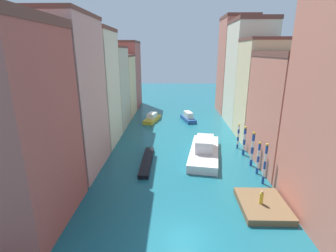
{
  "coord_description": "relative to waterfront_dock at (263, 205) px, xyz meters",
  "views": [
    {
      "loc": [
        -0.95,
        -16.85,
        14.69
      ],
      "look_at": [
        -1.93,
        26.7,
        1.5
      ],
      "focal_mm": 26.49,
      "sensor_mm": 36.0,
      "label": 1
    }
  ],
  "objects": [
    {
      "name": "building_right_1",
      "position": [
        6.08,
        10.42,
        7.06
      ],
      "size": [
        7.31,
        12.14,
        14.72
      ],
      "color": "#C6705B",
      "rests_on": "ground"
    },
    {
      "name": "building_left_5",
      "position": [
        -21.69,
        46.2,
        8.32
      ],
      "size": [
        7.31,
        10.34,
        17.25
      ],
      "color": "#B25147",
      "rests_on": "ground"
    },
    {
      "name": "mooring_pole_2",
      "position": [
        1.65,
        9.42,
        2.13
      ],
      "size": [
        0.39,
        0.39,
        4.77
      ],
      "color": "#1E479E",
      "rests_on": "ground"
    },
    {
      "name": "building_right_3",
      "position": [
        6.08,
        29.8,
        10.01
      ],
      "size": [
        7.31,
        10.58,
        20.63
      ],
      "color": "beige",
      "rests_on": "ground"
    },
    {
      "name": "motorboat_0",
      "position": [
        -13.41,
        31.23,
        0.35
      ],
      "size": [
        3.59,
        7.05,
        1.81
      ],
      "color": "gold",
      "rests_on": "ground"
    },
    {
      "name": "vaporetto_white",
      "position": [
        -4.24,
        12.34,
        0.61
      ],
      "size": [
        5.82,
        12.25,
        2.8
      ],
      "color": "white",
      "rests_on": "ground"
    },
    {
      "name": "building_left_0",
      "position": [
        -21.69,
        -2.15,
        8.39
      ],
      "size": [
        7.31,
        10.03,
        17.38
      ],
      "color": "#B25147",
      "rests_on": "ground"
    },
    {
      "name": "waterfront_dock",
      "position": [
        0.0,
        0.0,
        0.0
      ],
      "size": [
        4.39,
        5.44,
        0.63
      ],
      "color": "brown",
      "rests_on": "ground"
    },
    {
      "name": "person_on_dock",
      "position": [
        -0.27,
        -0.16,
        0.95
      ],
      "size": [
        0.36,
        0.36,
        1.38
      ],
      "color": "gold",
      "rests_on": "waterfront_dock"
    },
    {
      "name": "building_left_4",
      "position": [
        -21.69,
        36.36,
        6.68
      ],
      "size": [
        7.31,
        9.3,
        13.96
      ],
      "color": "beige",
      "rests_on": "ground"
    },
    {
      "name": "ground_plane",
      "position": [
        -7.8,
        20.31,
        -0.32
      ],
      "size": [
        154.0,
        154.0,
        0.0
      ],
      "primitive_type": "plane",
      "color": "#196070"
    },
    {
      "name": "mooring_pole_0",
      "position": [
        1.63,
        4.72,
        2.21
      ],
      "size": [
        0.31,
        0.31,
        4.96
      ],
      "color": "#1E479E",
      "rests_on": "ground"
    },
    {
      "name": "motorboat_1",
      "position": [
        -5.49,
        31.65,
        0.43
      ],
      "size": [
        3.37,
        6.14,
        1.99
      ],
      "color": "#234C93",
      "rests_on": "ground"
    },
    {
      "name": "building_left_2",
      "position": [
        -21.69,
        18.02,
        8.76
      ],
      "size": [
        7.31,
        8.77,
        18.14
      ],
      "color": "beige",
      "rests_on": "ground"
    },
    {
      "name": "building_left_1",
      "position": [
        -21.69,
        8.2,
        9.11
      ],
      "size": [
        7.31,
        10.05,
        18.84
      ],
      "color": "tan",
      "rests_on": "ground"
    },
    {
      "name": "gondola_black",
      "position": [
        -12.34,
        9.8,
        -0.04
      ],
      "size": [
        1.3,
        9.02,
        0.54
      ],
      "color": "black",
      "rests_on": "ground"
    },
    {
      "name": "building_right_4",
      "position": [
        6.08,
        40.33,
        10.92
      ],
      "size": [
        7.31,
        9.74,
        22.45
      ],
      "color": "#C6705B",
      "rests_on": "ground"
    },
    {
      "name": "mooring_pole_3",
      "position": [
        1.6,
        13.04,
        1.94
      ],
      "size": [
        0.39,
        0.39,
        4.39
      ],
      "color": "#1E479E",
      "rests_on": "ground"
    },
    {
      "name": "building_left_3",
      "position": [
        -21.69,
        27.05,
        7.52
      ],
      "size": [
        7.31,
        9.16,
        15.65
      ],
      "color": "#BCB299",
      "rests_on": "ground"
    },
    {
      "name": "mooring_pole_1",
      "position": [
        1.73,
        7.17,
        1.85
      ],
      "size": [
        0.33,
        0.33,
        4.24
      ],
      "color": "#1E479E",
      "rests_on": "ground"
    },
    {
      "name": "mooring_pole_4",
      "position": [
        1.39,
        15.7,
        1.73
      ],
      "size": [
        0.33,
        0.33,
        3.99
      ],
      "color": "#1E479E",
      "rests_on": "ground"
    },
    {
      "name": "building_right_2",
      "position": [
        6.08,
        20.6,
        8.05
      ],
      "size": [
        7.31,
        7.93,
        16.72
      ],
      "color": "beige",
      "rests_on": "ground"
    }
  ]
}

